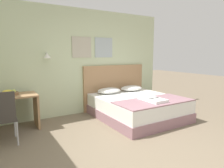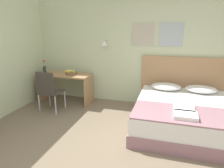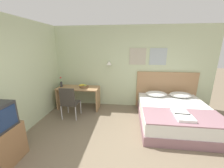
% 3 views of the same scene
% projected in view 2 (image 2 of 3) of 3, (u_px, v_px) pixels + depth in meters
% --- Properties ---
extents(wall_back, '(5.53, 0.31, 2.65)m').
position_uv_depth(wall_back, '(128.00, 50.00, 4.85)').
color(wall_back, beige).
rests_on(wall_back, ground_plane).
extents(bed, '(1.78, 2.00, 0.51)m').
position_uv_depth(bed, '(183.00, 115.00, 3.79)').
color(bed, gray).
rests_on(bed, ground_plane).
extents(headboard, '(1.90, 0.06, 1.22)m').
position_uv_depth(headboard, '(183.00, 83.00, 4.64)').
color(headboard, '#A87F56').
rests_on(headboard, ground_plane).
extents(pillow_left, '(0.64, 0.44, 0.14)m').
position_uv_depth(pillow_left, '(166.00, 86.00, 4.47)').
color(pillow_left, white).
rests_on(pillow_left, bed).
extents(pillow_right, '(0.64, 0.44, 0.14)m').
position_uv_depth(pillow_right, '(201.00, 89.00, 4.27)').
color(pillow_right, white).
rests_on(pillow_right, bed).
extents(throw_blanket, '(1.73, 0.80, 0.02)m').
position_uv_depth(throw_blanket, '(187.00, 114.00, 3.18)').
color(throw_blanket, gray).
rests_on(throw_blanket, bed).
extents(folded_towel_near_foot, '(0.33, 0.35, 0.06)m').
position_uv_depth(folded_towel_near_foot, '(184.00, 108.00, 3.31)').
color(folded_towel_near_foot, white).
rests_on(folded_towel_near_foot, throw_blanket).
extents(folded_towel_mid_bed, '(0.35, 0.30, 0.06)m').
position_uv_depth(folded_towel_mid_bed, '(185.00, 115.00, 3.05)').
color(folded_towel_mid_bed, white).
rests_on(folded_towel_mid_bed, throw_blanket).
extents(desk, '(1.34, 0.57, 0.72)m').
position_uv_depth(desk, '(65.00, 82.00, 5.08)').
color(desk, '#A87F56').
rests_on(desk, ground_plane).
extents(desk_chair, '(0.46, 0.46, 0.94)m').
position_uv_depth(desk_chair, '(48.00, 89.00, 4.43)').
color(desk_chair, '#3D3833').
rests_on(desk_chair, ground_plane).
extents(fruit_bowl, '(0.31, 0.30, 0.11)m').
position_uv_depth(fruit_bowl, '(71.00, 73.00, 4.98)').
color(fruit_bowl, brown).
rests_on(fruit_bowl, desk).
extents(flower_vase, '(0.08, 0.08, 0.33)m').
position_uv_depth(flower_vase, '(44.00, 68.00, 5.14)').
color(flower_vase, '#333338').
rests_on(flower_vase, desk).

